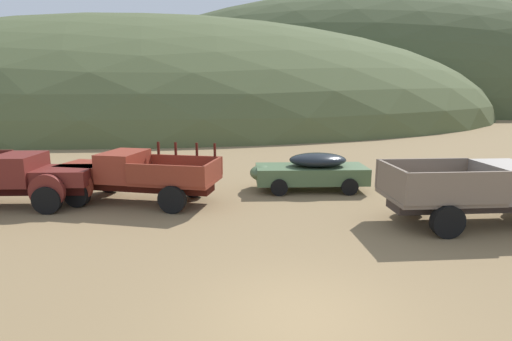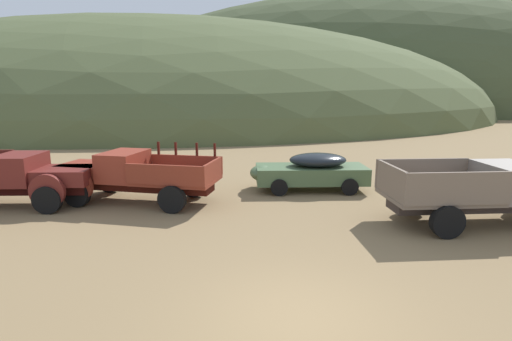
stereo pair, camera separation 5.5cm
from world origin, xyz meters
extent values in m
plane|color=olive|center=(0.00, 0.00, 0.00)|extent=(300.00, 300.00, 0.00)
ellipsoid|color=#4C5633|center=(-28.42, 62.35, 0.00)|extent=(109.59, 89.54, 29.93)
ellipsoid|color=#424C2D|center=(9.62, 77.93, 0.00)|extent=(118.25, 56.43, 43.83)
cube|color=black|center=(-10.82, 5.93, 0.66)|extent=(6.04, 1.86, 0.36)
cube|color=maroon|center=(-8.65, 6.29, 1.11)|extent=(2.12, 1.89, 0.55)
cube|color=#B7B2A8|center=(-7.78, 6.43, 1.09)|extent=(0.26, 1.10, 0.44)
cylinder|color=maroon|center=(-8.74, 5.30, 0.76)|extent=(1.21, 0.37, 1.20)
cylinder|color=maroon|center=(-9.05, 7.19, 0.76)|extent=(1.21, 0.37, 1.20)
cube|color=maroon|center=(-10.26, 6.02, 1.36)|extent=(1.66, 2.05, 1.05)
cube|color=black|center=(-9.65, 6.12, 1.57)|extent=(0.30, 1.55, 0.59)
cylinder|color=black|center=(-8.73, 5.26, 0.48)|extent=(0.99, 0.43, 0.96)
cylinder|color=black|center=(-9.06, 7.24, 0.48)|extent=(0.99, 0.43, 0.96)
cube|color=#42140D|center=(-6.28, 7.08, 0.66)|extent=(5.73, 1.32, 0.36)
cube|color=maroon|center=(-8.37, 7.22, 1.11)|extent=(1.90, 1.80, 0.55)
cube|color=#B7B2A8|center=(-9.20, 7.27, 1.09)|extent=(0.16, 1.16, 0.44)
cylinder|color=maroon|center=(-8.06, 8.20, 0.76)|extent=(1.21, 0.26, 1.20)
cylinder|color=maroon|center=(-8.20, 6.20, 0.76)|extent=(1.21, 0.26, 1.20)
cube|color=maroon|center=(-6.82, 7.11, 1.36)|extent=(1.44, 2.02, 1.05)
cube|color=black|center=(-7.41, 7.15, 1.57)|extent=(0.16, 1.64, 0.59)
cube|color=maroon|center=(-4.73, 6.97, 0.90)|extent=(3.00, 2.20, 0.12)
cube|color=maroon|center=(-4.66, 7.98, 1.31)|extent=(2.87, 0.29, 0.70)
cube|color=maroon|center=(-4.79, 5.97, 1.31)|extent=(2.87, 0.29, 0.70)
cube|color=maroon|center=(-3.36, 6.88, 1.31)|extent=(0.23, 2.02, 0.70)
cube|color=#42140D|center=(-3.52, 7.90, 1.91)|extent=(0.09, 0.09, 0.50)
cube|color=#42140D|center=(-4.23, 7.95, 1.91)|extent=(0.09, 0.09, 0.50)
cube|color=#42140D|center=(-5.09, 8.01, 1.91)|extent=(0.09, 0.09, 0.50)
cube|color=#42140D|center=(-5.81, 8.06, 1.91)|extent=(0.09, 0.09, 0.50)
cylinder|color=black|center=(-8.06, 8.25, 0.48)|extent=(0.98, 0.34, 0.96)
cylinder|color=black|center=(-8.20, 6.15, 0.48)|extent=(0.98, 0.34, 0.96)
cylinder|color=black|center=(-4.42, 8.01, 0.48)|extent=(0.98, 0.34, 0.96)
cylinder|color=black|center=(-4.56, 5.91, 0.48)|extent=(0.98, 0.34, 0.96)
cube|color=#47603D|center=(0.12, 9.77, 0.68)|extent=(4.80, 2.58, 0.68)
ellipsoid|color=black|center=(0.39, 9.81, 1.28)|extent=(2.61, 1.99, 0.57)
ellipsoid|color=#47603D|center=(-1.90, 9.41, 0.75)|extent=(1.24, 1.61, 0.61)
cylinder|color=black|center=(-1.43, 10.42, 0.34)|extent=(0.70, 0.32, 0.68)
cylinder|color=black|center=(-1.11, 8.63, 0.34)|extent=(0.70, 0.32, 0.68)
cylinder|color=black|center=(1.35, 10.91, 0.34)|extent=(0.70, 0.32, 0.68)
cylinder|color=black|center=(1.67, 9.12, 0.34)|extent=(0.70, 0.32, 0.68)
cube|color=#3D322D|center=(5.67, 6.27, 0.66)|extent=(6.27, 2.31, 0.36)
cube|color=slate|center=(6.24, 6.39, 1.36)|extent=(1.84, 2.34, 1.05)
cube|color=#746354|center=(4.01, 5.91, 0.90)|extent=(3.52, 2.79, 0.12)
cube|color=#746354|center=(4.24, 4.84, 1.43)|extent=(3.08, 0.76, 0.95)
cube|color=#746354|center=(3.78, 6.97, 1.43)|extent=(3.08, 0.76, 0.95)
cube|color=#746354|center=(2.55, 5.59, 1.43)|extent=(0.56, 2.15, 0.95)
cylinder|color=black|center=(4.00, 4.74, 0.48)|extent=(1.00, 0.48, 0.96)
cylinder|color=black|center=(3.52, 6.96, 0.48)|extent=(1.00, 0.48, 0.96)
ellipsoid|color=olive|center=(-10.14, 10.56, 0.20)|extent=(0.68, 0.61, 0.74)
ellipsoid|color=olive|center=(-10.20, 10.58, 0.13)|extent=(0.63, 0.56, 0.46)
ellipsoid|color=olive|center=(-10.16, 10.33, 0.15)|extent=(0.74, 0.67, 0.54)
ellipsoid|color=#5B8E42|center=(-7.91, 9.70, 0.21)|extent=(0.93, 0.84, 0.76)
ellipsoid|color=#5B8E42|center=(-7.83, 9.84, 0.17)|extent=(0.59, 0.53, 0.60)
ellipsoid|color=#5B8E42|center=(-5.82, 12.91, 0.20)|extent=(0.84, 0.76, 0.72)
ellipsoid|color=#5B8E42|center=(-5.87, 12.79, 0.27)|extent=(0.95, 0.86, 0.99)
ellipsoid|color=#5B8E42|center=(-5.94, 12.74, 0.28)|extent=(1.00, 0.90, 1.03)
camera|label=1|loc=(0.06, -6.73, 4.21)|focal=28.05mm
camera|label=2|loc=(0.12, -6.72, 4.21)|focal=28.05mm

